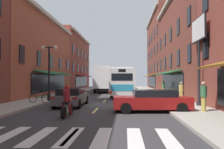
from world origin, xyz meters
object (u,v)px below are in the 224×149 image
pedestrian_mid (181,92)px  box_truck (103,79)px  transit_bus (122,82)px  pedestrian_near (204,95)px  motorcycle_rider (67,103)px  sedan_far (72,97)px  sedan_near (152,100)px  street_lamp_twin (49,70)px  billboard_sign (199,39)px  bicycle_near (39,98)px  pedestrian_far (163,87)px  sedan_mid (108,85)px

pedestrian_mid → box_truck: bearing=-129.8°
transit_bus → pedestrian_near: bearing=-71.7°
motorcycle_rider → pedestrian_mid: bearing=42.5°
transit_bus → pedestrian_mid: 10.60m
sedan_far → motorcycle_rider: (0.90, -4.74, 0.03)m
sedan_near → street_lamp_twin: bearing=146.5°
motorcycle_rider → billboard_sign: bearing=28.6°
bicycle_near → box_truck: bearing=78.3°
box_truck → street_lamp_twin: 14.87m
bicycle_near → pedestrian_far: bearing=45.5°
box_truck → pedestrian_far: size_ratio=4.22×
sedan_far → billboard_sign: bearing=-1.7°
sedan_near → motorcycle_rider: motorcycle_rider is taller
pedestrian_mid → pedestrian_far: size_ratio=0.98×
sedan_mid → motorcycle_rider: (0.47, -33.48, -0.04)m
sedan_mid → pedestrian_far: 18.29m
box_truck → motorcycle_rider: box_truck is taller
billboard_sign → sedan_far: billboard_sign is taller
billboard_sign → pedestrian_mid: size_ratio=3.79×
box_truck → pedestrian_near: box_truck is taller
transit_bus → sedan_mid: bearing=100.3°
bicycle_near → street_lamp_twin: (0.08, 1.99, 2.28)m
sedan_far → pedestrian_far: bearing=54.9°
motorcycle_rider → pedestrian_far: 18.89m
sedan_far → sedan_near: bearing=-25.6°
motorcycle_rider → pedestrian_far: (7.83, 17.18, 0.28)m
sedan_mid → pedestrian_mid: bearing=-73.1°
pedestrian_mid → street_lamp_twin: street_lamp_twin is taller
transit_bus → box_truck: size_ratio=1.76×
box_truck → motorcycle_rider: 22.01m
pedestrian_near → billboard_sign: bearing=-93.8°
pedestrian_mid → pedestrian_far: 10.24m
street_lamp_twin → bicycle_near: bearing=-92.2°
transit_bus → box_truck: box_truck is taller
transit_bus → bicycle_near: 12.54m
billboard_sign → pedestrian_near: (-0.69, -2.94, -3.79)m
sedan_far → pedestrian_near: (8.43, -3.21, 0.36)m
pedestrian_far → street_lamp_twin: (-11.38, -9.68, 1.79)m
billboard_sign → transit_bus: bearing=115.2°
sedan_mid → pedestrian_far: bearing=-63.0°
box_truck → sedan_mid: box_truck is taller
bicycle_near → pedestrian_near: pedestrian_near is taller
street_lamp_twin → box_truck: bearing=77.0°
pedestrian_mid → street_lamp_twin: size_ratio=0.34×
sedan_mid → sedan_far: sedan_mid is taller
sedan_mid → pedestrian_near: pedestrian_near is taller
bicycle_near → transit_bus: bearing=59.8°
pedestrian_mid → pedestrian_far: (0.26, 10.23, 0.02)m
sedan_near → motorcycle_rider: 5.10m
sedan_near → bicycle_near: 8.97m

